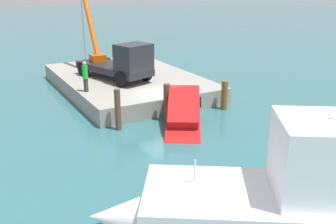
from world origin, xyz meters
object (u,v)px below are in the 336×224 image
at_px(moored_yacht, 268,213).
at_px(salvaged_car, 183,116).
at_px(dock_worker, 85,76).
at_px(crane_truck, 119,60).

bearing_deg(moored_yacht, salvaged_car, 165.28).
xyz_separation_m(dock_worker, salvaged_car, (5.98, 3.40, -1.31)).
bearing_deg(crane_truck, moored_yacht, -6.62).
height_order(crane_truck, moored_yacht, crane_truck).
bearing_deg(crane_truck, dock_worker, -60.13).
relative_size(crane_truck, salvaged_car, 1.79).
distance_m(crane_truck, moored_yacht, 16.99).
distance_m(salvaged_car, moored_yacht, 9.42).
height_order(dock_worker, moored_yacht, moored_yacht).
bearing_deg(moored_yacht, dock_worker, -176.19).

